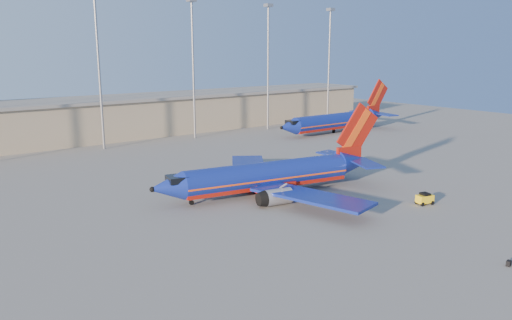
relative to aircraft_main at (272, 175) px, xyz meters
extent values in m
plane|color=slate|center=(-1.35, -3.12, -2.40)|extent=(220.00, 220.00, 0.00)
cube|color=#9E856D|center=(8.65, 54.88, 1.60)|extent=(120.00, 15.00, 8.00)
cube|color=slate|center=(8.65, 54.88, 5.80)|extent=(122.00, 16.00, 0.60)
cylinder|color=gray|center=(-6.35, 42.88, 11.60)|extent=(0.44, 0.44, 28.00)
cylinder|color=gray|center=(13.65, 42.88, 11.60)|extent=(0.44, 0.44, 28.00)
cube|color=gray|center=(13.65, 42.88, 25.90)|extent=(1.60, 1.60, 0.70)
cylinder|color=gray|center=(33.65, 42.88, 11.60)|extent=(0.44, 0.44, 28.00)
cube|color=gray|center=(33.65, 42.88, 25.90)|extent=(1.60, 1.60, 0.70)
cylinder|color=gray|center=(53.65, 42.88, 11.60)|extent=(0.44, 0.44, 28.00)
cube|color=gray|center=(53.65, 42.88, 25.90)|extent=(1.60, 1.60, 0.70)
cylinder|color=navy|center=(-0.78, 0.15, 0.15)|extent=(22.98, 7.61, 3.50)
cube|color=maroon|center=(-0.78, 0.15, -0.75)|extent=(22.86, 6.96, 1.23)
cube|color=#E84A13|center=(-0.78, 0.15, -0.08)|extent=(22.99, 7.65, 0.21)
cone|color=navy|center=(-13.91, 2.59, 0.15)|extent=(4.55, 4.17, 3.50)
cube|color=black|center=(-12.70, 2.37, 1.05)|extent=(2.69, 2.84, 0.76)
cone|color=navy|center=(12.81, -2.39, 0.48)|extent=(5.48, 4.35, 3.50)
cube|color=maroon|center=(12.06, -2.25, 1.76)|extent=(4.01, 1.24, 2.08)
cube|color=maroon|center=(13.37, -2.49, 5.08)|extent=(6.89, 1.57, 7.56)
cube|color=#E84A13|center=(13.18, -2.46, 5.08)|extent=(4.62, 1.24, 5.93)
cube|color=navy|center=(13.03, 0.85, 1.00)|extent=(2.99, 6.13, 0.21)
cube|color=navy|center=(11.85, -5.48, 1.00)|extent=(4.95, 6.69, 0.21)
cube|color=navy|center=(2.14, 8.08, -0.70)|extent=(12.23, 14.77, 0.33)
cube|color=navy|center=(-0.92, -8.31, -0.70)|extent=(8.02, 15.38, 0.33)
cube|color=maroon|center=(-0.32, 0.06, -1.13)|extent=(6.26, 4.67, 0.95)
cylinder|color=gray|center=(-1.00, 5.20, -1.32)|extent=(3.72, 2.58, 1.99)
cylinder|color=gray|center=(-2.80, -4.49, -1.32)|extent=(3.72, 2.58, 1.99)
cylinder|color=gray|center=(-11.02, 2.06, -1.88)|extent=(0.27, 0.27, 1.04)
cylinder|color=black|center=(-11.02, 2.06, -2.10)|extent=(0.64, 0.34, 0.61)
cylinder|color=black|center=(1.06, 2.31, -2.01)|extent=(0.88, 0.66, 0.80)
cylinder|color=black|center=(0.16, -2.53, -2.01)|extent=(0.88, 0.66, 0.80)
cylinder|color=navy|center=(42.02, 29.34, 0.23)|extent=(23.40, 3.65, 3.61)
cube|color=maroon|center=(42.02, 29.34, -0.70)|extent=(23.39, 2.97, 1.27)
cube|color=#E84A13|center=(42.02, 29.34, -0.02)|extent=(23.40, 3.69, 0.21)
cone|color=navy|center=(28.28, 29.32, 0.23)|extent=(4.10, 3.61, 3.61)
cube|color=black|center=(29.55, 29.32, 1.15)|extent=(2.34, 2.54, 0.78)
cone|color=navy|center=(56.25, 29.37, 0.57)|extent=(5.07, 3.62, 3.61)
cube|color=maroon|center=(55.47, 29.37, 1.88)|extent=(4.09, 0.54, 2.14)
cube|color=maroon|center=(56.84, 29.37, 5.29)|extent=(7.15, 0.33, 7.78)
cube|color=#E84A13|center=(56.64, 29.37, 5.29)|extent=(4.76, 0.42, 6.10)
cube|color=navy|center=(55.86, 32.69, 1.10)|extent=(4.17, 6.71, 0.21)
cube|color=navy|center=(55.87, 26.06, 1.10)|extent=(4.15, 6.71, 0.21)
cylinder|color=black|center=(42.02, 29.34, -1.97)|extent=(0.68, 0.68, 0.88)
cube|color=yellow|center=(11.70, -15.06, -1.69)|extent=(2.21, 1.58, 0.95)
cube|color=black|center=(11.70, -15.06, -1.12)|extent=(1.17, 1.24, 0.33)
cylinder|color=black|center=(11.09, -14.37, -2.16)|extent=(0.52, 0.28, 0.49)
cylinder|color=black|center=(10.84, -15.38, -2.16)|extent=(0.52, 0.28, 0.49)
cylinder|color=black|center=(12.57, -14.73, -2.16)|extent=(0.52, 0.28, 0.49)
cylinder|color=black|center=(12.32, -15.74, -2.16)|extent=(0.52, 0.28, 0.49)
cube|color=black|center=(2.04, -30.10, -2.15)|extent=(0.54, 0.41, 0.51)
camera|label=1|loc=(-40.05, -48.83, 16.04)|focal=35.00mm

